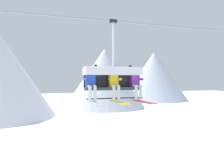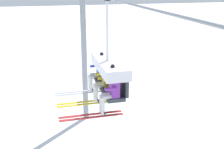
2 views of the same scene
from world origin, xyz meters
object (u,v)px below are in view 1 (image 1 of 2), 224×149
skier_purple (136,82)px  chairlift_chair (113,75)px  skier_blue (91,82)px  skier_yellow (114,83)px

skier_purple → chairlift_chair: bearing=166.0°
chairlift_chair → skier_blue: (-0.86, -0.21, -0.28)m
chairlift_chair → skier_blue: 0.93m
chairlift_chair → skier_purple: chairlift_chair is taller
skier_yellow → skier_purple: size_ratio=1.00×
chairlift_chair → skier_purple: size_ratio=1.72×
chairlift_chair → skier_blue: bearing=-166.0°
chairlift_chair → skier_purple: 0.93m
skier_yellow → skier_purple: bearing=0.5°
skier_blue → skier_yellow: bearing=-0.5°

